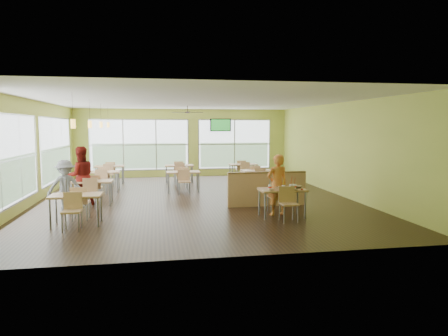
{
  "coord_description": "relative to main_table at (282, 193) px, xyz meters",
  "views": [
    {
      "loc": [
        -1.28,
        -13.0,
        2.4
      ],
      "look_at": [
        0.82,
        -0.79,
        1.09
      ],
      "focal_mm": 32.0,
      "sensor_mm": 36.0,
      "label": 1
    }
  ],
  "objects": [
    {
      "name": "wrapper_right",
      "position": [
        0.25,
        -0.3,
        0.14
      ],
      "size": [
        0.17,
        0.16,
        0.04
      ],
      "primitive_type": "ellipsoid",
      "rotation": [
        0.0,
        0.0,
        0.18
      ],
      "color": "#997B4A",
      "rests_on": "main_table"
    },
    {
      "name": "ceiling_fan",
      "position": [
        -2.0,
        6.0,
        2.32
      ],
      "size": [
        1.25,
        1.25,
        0.29
      ],
      "color": "#2D2119",
      "rests_on": "ceiling"
    },
    {
      "name": "window_bays",
      "position": [
        -4.65,
        6.08,
        0.85
      ],
      "size": [
        9.24,
        10.24,
        2.38
      ],
      "color": "white",
      "rests_on": "room"
    },
    {
      "name": "food_basket",
      "position": [
        0.44,
        0.07,
        0.15
      ],
      "size": [
        0.26,
        0.26,
        0.06
      ],
      "color": "black",
      "rests_on": "main_table"
    },
    {
      "name": "wrapper_left",
      "position": [
        -0.36,
        -0.22,
        0.14
      ],
      "size": [
        0.15,
        0.14,
        0.04
      ],
      "primitive_type": "ellipsoid",
      "rotation": [
        0.0,
        0.0,
        -0.07
      ],
      "color": "#997B4A",
      "rests_on": "main_table"
    },
    {
      "name": "room",
      "position": [
        -2.0,
        3.0,
        0.97
      ],
      "size": [
        12.0,
        12.04,
        3.2
      ],
      "color": "black",
      "rests_on": "ground"
    },
    {
      "name": "ketchup_cup",
      "position": [
        0.46,
        -0.23,
        0.13
      ],
      "size": [
        0.06,
        0.06,
        0.03
      ],
      "primitive_type": "cylinder",
      "color": "#961A06",
      "rests_on": "main_table"
    },
    {
      "name": "cup_yellow",
      "position": [
        -0.03,
        -0.21,
        0.19
      ],
      "size": [
        0.09,
        0.09,
        0.34
      ],
      "color": "white",
      "rests_on": "main_table"
    },
    {
      "name": "dining_tables",
      "position": [
        -3.05,
        4.71,
        -0.0
      ],
      "size": [
        6.92,
        8.72,
        0.87
      ],
      "color": "tan",
      "rests_on": "floor"
    },
    {
      "name": "man_plaid",
      "position": [
        -0.07,
        0.23,
        0.19
      ],
      "size": [
        0.67,
        0.51,
        1.65
      ],
      "primitive_type": "imported",
      "rotation": [
        0.0,
        0.0,
        3.34
      ],
      "color": "#CC4216",
      "rests_on": "floor"
    },
    {
      "name": "patron_maroon",
      "position": [
        -5.54,
        2.54,
        0.26
      ],
      "size": [
        1.05,
        0.94,
        1.79
      ],
      "primitive_type": "imported",
      "rotation": [
        0.0,
        0.0,
        3.5
      ],
      "color": "#64120C",
      "rests_on": "floor"
    },
    {
      "name": "cup_blue",
      "position": [
        -0.37,
        -0.11,
        0.19
      ],
      "size": [
        0.1,
        0.1,
        0.35
      ],
      "color": "white",
      "rests_on": "main_table"
    },
    {
      "name": "main_table",
      "position": [
        0.0,
        0.0,
        0.0
      ],
      "size": [
        1.22,
        1.52,
        0.87
      ],
      "color": "tan",
      "rests_on": "floor"
    },
    {
      "name": "wrapper_mid",
      "position": [
        -0.06,
        0.1,
        0.15
      ],
      "size": [
        0.27,
        0.26,
        0.05
      ],
      "primitive_type": "ellipsoid",
      "rotation": [
        0.0,
        0.0,
        -0.33
      ],
      "color": "#997B4A",
      "rests_on": "main_table"
    },
    {
      "name": "cup_red_near",
      "position": [
        0.18,
        -0.2,
        0.2
      ],
      "size": [
        0.11,
        0.11,
        0.38
      ],
      "color": "white",
      "rests_on": "main_table"
    },
    {
      "name": "patron_grey",
      "position": [
        -5.75,
        1.46,
        0.11
      ],
      "size": [
        1.06,
        0.76,
        1.48
      ],
      "primitive_type": "imported",
      "rotation": [
        0.0,
        0.0,
        0.25
      ],
      "color": "slate",
      "rests_on": "floor"
    },
    {
      "name": "pendant_lights",
      "position": [
        -5.2,
        3.68,
        1.82
      ],
      "size": [
        0.11,
        7.31,
        0.86
      ],
      "color": "#2D2119",
      "rests_on": "ceiling"
    },
    {
      "name": "cup_red_far",
      "position": [
        0.32,
        -0.08,
        0.19
      ],
      "size": [
        0.09,
        0.09,
        0.33
      ],
      "color": "white",
      "rests_on": "main_table"
    },
    {
      "name": "half_wall_divider",
      "position": [
        0.0,
        1.45,
        -0.11
      ],
      "size": [
        2.4,
        0.14,
        1.04
      ],
      "color": "tan",
      "rests_on": "floor"
    },
    {
      "name": "tv_backwall",
      "position": [
        -0.2,
        8.9,
        1.82
      ],
      "size": [
        1.0,
        0.07,
        0.6
      ],
      "color": "black",
      "rests_on": "wall_back"
    }
  ]
}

